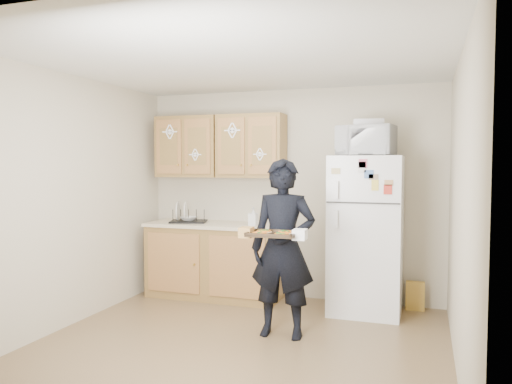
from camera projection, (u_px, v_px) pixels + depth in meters
floor at (237, 347)px, 4.39m from camera, size 3.60×3.60×0.00m
ceiling at (236, 60)px, 4.25m from camera, size 3.60×3.60×0.00m
wall_back at (290, 194)px, 6.02m from camera, size 3.60×0.04×2.50m
wall_front at (114, 234)px, 2.62m from camera, size 3.60×0.04×2.50m
wall_left at (66, 201)px, 4.90m from camera, size 0.04×3.60×2.50m
wall_right at (460, 213)px, 3.74m from camera, size 0.04×3.60×2.50m
refrigerator at (366, 235)px, 5.39m from camera, size 0.75×0.70×1.70m
base_cabinet at (215, 262)px, 6.04m from camera, size 1.60×0.60×0.86m
countertop at (215, 225)px, 6.01m from camera, size 1.64×0.64×0.04m
upper_cab_left at (189, 147)px, 6.22m from camera, size 0.80×0.33×0.75m
upper_cab_right at (251, 146)px, 5.95m from camera, size 0.80×0.33×0.75m
cereal_box at (415, 296)px, 5.49m from camera, size 0.20×0.07×0.32m
person at (283, 248)px, 4.64m from camera, size 0.62×0.42×1.66m
baking_tray at (273, 235)px, 4.35m from camera, size 0.43×0.33×0.04m
pizza_front_left at (260, 233)px, 4.31m from camera, size 0.14×0.14×0.02m
pizza_front_right at (282, 234)px, 4.25m from camera, size 0.14×0.14×0.02m
pizza_back_left at (264, 231)px, 4.45m from camera, size 0.14×0.14×0.02m
pizza_back_right at (286, 232)px, 4.39m from camera, size 0.14×0.14×0.02m
microwave at (366, 141)px, 5.29m from camera, size 0.63×0.47×0.32m
foil_pan at (369, 123)px, 5.30m from camera, size 0.33×0.25×0.07m
dish_rack at (188, 215)px, 6.10m from camera, size 0.50×0.43×0.17m
bowl at (189, 219)px, 6.10m from camera, size 0.23×0.23×0.05m
soap_bottle at (253, 216)px, 5.78m from camera, size 0.10×0.10×0.21m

